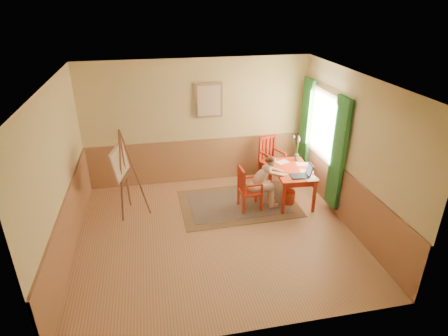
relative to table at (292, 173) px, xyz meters
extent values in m
cube|color=tan|center=(-1.76, -0.92, -0.64)|extent=(5.00, 4.50, 0.02)
cube|color=white|center=(-1.76, -0.92, 2.18)|extent=(5.00, 4.50, 0.02)
cube|color=#DBCA85|center=(-1.76, 1.34, 0.77)|extent=(5.00, 0.02, 2.80)
cube|color=#DBCA85|center=(-1.76, -3.18, 0.77)|extent=(5.00, 0.02, 2.80)
cube|color=#DBCA85|center=(-4.27, -0.92, 0.77)|extent=(0.02, 4.50, 2.80)
cube|color=#DBCA85|center=(0.75, -0.92, 0.77)|extent=(0.02, 4.50, 2.80)
cube|color=#A3724F|center=(-1.76, 1.31, -0.13)|extent=(5.00, 0.04, 1.00)
cube|color=#A3724F|center=(-4.24, -0.92, -0.13)|extent=(0.04, 4.50, 1.00)
cube|color=#A3724F|center=(0.72, -0.92, -0.13)|extent=(0.04, 4.50, 1.00)
cube|color=white|center=(0.71, 0.18, 0.92)|extent=(0.02, 1.00, 1.30)
cube|color=#977459|center=(0.69, 0.18, 0.92)|extent=(0.03, 1.12, 1.42)
cube|color=#338046|center=(0.64, -0.60, 0.62)|extent=(0.08, 0.45, 2.20)
cube|color=#338046|center=(0.64, 0.96, 0.62)|extent=(0.08, 0.45, 2.20)
cube|color=#977459|center=(-1.51, 1.29, 1.27)|extent=(0.60, 0.04, 0.76)
cube|color=beige|center=(-1.51, 1.27, 1.27)|extent=(0.50, 0.02, 0.66)
cube|color=#8C7251|center=(-1.12, 0.03, -0.62)|extent=(2.44, 1.66, 0.01)
cube|color=#151731|center=(-1.12, 0.03, -0.62)|extent=(2.03, 1.25, 0.01)
cube|color=red|center=(0.00, 0.00, 0.07)|extent=(0.81, 1.25, 0.04)
cube|color=red|center=(0.00, 0.00, 0.00)|extent=(0.70, 1.14, 0.10)
cube|color=red|center=(-0.35, -0.53, -0.29)|extent=(0.06, 0.06, 0.68)
cube|color=red|center=(0.27, -0.57, -0.29)|extent=(0.06, 0.06, 0.68)
cube|color=red|center=(-0.27, 0.57, -0.29)|extent=(0.06, 0.06, 0.68)
cube|color=red|center=(0.35, 0.53, -0.29)|extent=(0.06, 0.06, 0.68)
cube|color=red|center=(-0.94, -0.19, -0.24)|extent=(0.45, 0.43, 0.04)
cube|color=red|center=(-1.12, -0.38, -0.44)|extent=(0.05, 0.05, 0.37)
cube|color=red|center=(-0.74, -0.36, -0.44)|extent=(0.05, 0.05, 0.37)
cube|color=red|center=(-1.14, -0.02, -0.44)|extent=(0.05, 0.05, 0.37)
cube|color=red|center=(-0.76, 0.00, -0.44)|extent=(0.05, 0.05, 0.37)
cube|color=red|center=(-1.12, -0.38, 0.04)|extent=(0.05, 0.05, 0.51)
cube|color=red|center=(-1.14, -0.02, 0.04)|extent=(0.05, 0.05, 0.51)
cube|color=red|center=(-1.13, -0.20, 0.27)|extent=(0.07, 0.41, 0.06)
cube|color=red|center=(-1.13, -0.29, 0.03)|extent=(0.03, 0.04, 0.42)
cube|color=red|center=(-1.13, -0.20, 0.03)|extent=(0.03, 0.04, 0.42)
cube|color=red|center=(-1.14, -0.11, 0.03)|extent=(0.03, 0.04, 0.42)
cube|color=red|center=(-0.93, -0.37, -0.01)|extent=(0.38, 0.06, 0.03)
cube|color=red|center=(-0.75, -0.36, -0.11)|extent=(0.04, 0.04, 0.20)
cube|color=red|center=(-0.95, -0.01, -0.01)|extent=(0.38, 0.06, 0.03)
cube|color=red|center=(-0.77, 0.00, -0.11)|extent=(0.04, 0.04, 0.20)
cube|color=red|center=(-0.11, 0.94, -0.18)|extent=(0.59, 0.61, 0.05)
cube|color=red|center=(-0.38, 1.07, -0.42)|extent=(0.07, 0.07, 0.42)
cube|color=red|center=(-0.23, 0.67, -0.42)|extent=(0.07, 0.07, 0.42)
cube|color=red|center=(0.01, 1.21, -0.42)|extent=(0.07, 0.07, 0.42)
cube|color=red|center=(0.15, 0.81, -0.42)|extent=(0.07, 0.07, 0.42)
cube|color=red|center=(-0.38, 1.07, 0.13)|extent=(0.07, 0.07, 0.57)
cube|color=red|center=(0.01, 1.21, 0.13)|extent=(0.07, 0.07, 0.57)
cube|color=red|center=(-0.18, 1.14, 0.38)|extent=(0.45, 0.20, 0.06)
cube|color=red|center=(-0.28, 1.11, 0.11)|extent=(0.05, 0.05, 0.47)
cube|color=red|center=(-0.18, 1.14, 0.11)|extent=(0.05, 0.05, 0.47)
cube|color=red|center=(-0.09, 1.18, 0.11)|extent=(0.05, 0.05, 0.47)
cube|color=red|center=(-0.31, 0.87, 0.07)|extent=(0.18, 0.42, 0.04)
cube|color=red|center=(-0.24, 0.68, -0.05)|extent=(0.05, 0.05, 0.23)
cube|color=red|center=(0.08, 1.01, 0.07)|extent=(0.18, 0.42, 0.04)
cube|color=red|center=(0.15, 0.82, -0.05)|extent=(0.05, 0.05, 0.23)
ellipsoid|color=beige|center=(-0.88, -0.19, -0.14)|extent=(0.27, 0.33, 0.20)
cylinder|color=beige|center=(-0.69, -0.26, -0.15)|extent=(0.40, 0.16, 0.14)
cylinder|color=beige|center=(-0.69, -0.10, -0.15)|extent=(0.40, 0.16, 0.14)
cylinder|color=beige|center=(-0.50, -0.25, -0.38)|extent=(0.11, 0.11, 0.45)
cylinder|color=beige|center=(-0.51, -0.09, -0.38)|extent=(0.11, 0.11, 0.45)
cube|color=beige|center=(-0.44, -0.25, -0.60)|extent=(0.19, 0.09, 0.07)
cube|color=beige|center=(-0.45, -0.09, -0.60)|extent=(0.19, 0.09, 0.07)
ellipsoid|color=beige|center=(-0.74, -0.18, 0.06)|extent=(0.44, 0.28, 0.47)
ellipsoid|color=beige|center=(-0.61, -0.18, 0.23)|extent=(0.19, 0.27, 0.16)
sphere|color=beige|center=(-0.52, -0.17, 0.37)|extent=(0.19, 0.19, 0.18)
ellipsoid|color=#512F19|center=(-0.54, -0.17, 0.42)|extent=(0.18, 0.18, 0.13)
sphere|color=#512F19|center=(-0.61, -0.18, 0.41)|extent=(0.10, 0.10, 0.09)
cylinder|color=beige|center=(-0.52, -0.30, 0.18)|extent=(0.20, 0.09, 0.13)
cylinder|color=beige|center=(-0.32, -0.27, 0.11)|extent=(0.27, 0.14, 0.15)
sphere|color=beige|center=(-0.44, -0.31, 0.15)|extent=(0.08, 0.08, 0.08)
sphere|color=beige|center=(-0.21, -0.24, 0.06)|extent=(0.07, 0.07, 0.07)
cylinder|color=beige|center=(-0.54, -0.04, 0.18)|extent=(0.20, 0.11, 0.13)
cylinder|color=beige|center=(-0.34, -0.05, 0.11)|extent=(0.27, 0.11, 0.15)
sphere|color=beige|center=(-0.45, -0.03, 0.15)|extent=(0.08, 0.08, 0.08)
sphere|color=beige|center=(-0.22, -0.07, 0.06)|extent=(0.07, 0.07, 0.07)
cube|color=#1E2338|center=(0.00, -0.36, 0.10)|extent=(0.35, 0.26, 0.02)
cube|color=#2D3342|center=(0.00, -0.36, 0.10)|extent=(0.31, 0.21, 0.00)
cube|color=#1E2338|center=(0.21, -0.37, 0.22)|extent=(0.08, 0.25, 0.23)
cube|color=#99BFF2|center=(0.19, -0.37, 0.22)|extent=(0.06, 0.21, 0.19)
cube|color=white|center=(0.20, -0.50, 0.09)|extent=(0.30, 0.24, 0.00)
cube|color=white|center=(0.30, 0.17, 0.09)|extent=(0.29, 0.23, 0.00)
cube|color=white|center=(-0.08, 0.36, 0.09)|extent=(0.31, 0.27, 0.00)
cube|color=white|center=(0.25, -0.17, 0.09)|extent=(0.31, 0.25, 0.00)
cylinder|color=#3F724C|center=(0.24, 0.39, 0.16)|extent=(0.10, 0.10, 0.15)
cylinder|color=#3F7233|center=(0.20, 0.44, 0.41)|extent=(0.08, 0.11, 0.38)
sphere|color=#728CD8|center=(0.17, 0.48, 0.60)|extent=(0.07, 0.07, 0.06)
cylinder|color=#3F7233|center=(0.22, 0.35, 0.42)|extent=(0.04, 0.09, 0.40)
sphere|color=pink|center=(0.21, 0.31, 0.62)|extent=(0.05, 0.05, 0.04)
cylinder|color=#3F7233|center=(0.24, 0.41, 0.36)|extent=(0.02, 0.04, 0.30)
sphere|color=pink|center=(0.25, 0.42, 0.51)|extent=(0.05, 0.05, 0.05)
cylinder|color=#3F7233|center=(0.22, 0.33, 0.40)|extent=(0.04, 0.12, 0.38)
sphere|color=#728CD8|center=(0.20, 0.27, 0.59)|extent=(0.06, 0.06, 0.05)
cylinder|color=#3F7233|center=(0.27, 0.43, 0.38)|extent=(0.07, 0.09, 0.33)
sphere|color=pink|center=(0.30, 0.47, 0.55)|extent=(0.06, 0.06, 0.05)
cylinder|color=#3F7233|center=(0.25, 0.41, 0.38)|extent=(0.04, 0.06, 0.34)
sphere|color=pink|center=(0.27, 0.43, 0.55)|extent=(0.05, 0.05, 0.04)
cylinder|color=#3F7233|center=(0.26, 0.44, 0.41)|extent=(0.06, 0.11, 0.38)
sphere|color=#728CD8|center=(0.29, 0.48, 0.60)|extent=(0.05, 0.05, 0.05)
cylinder|color=#B83C21|center=(-0.10, -0.15, -0.49)|extent=(0.28, 0.28, 0.29)
cylinder|color=brown|center=(-3.42, -0.01, 0.25)|extent=(0.16, 0.31, 1.77)
cylinder|color=brown|center=(-3.35, 0.27, 0.25)|extent=(0.06, 0.33, 1.77)
cylinder|color=brown|center=(-3.15, 0.08, 0.25)|extent=(0.46, 0.14, 1.77)
cylinder|color=brown|center=(-3.41, 0.14, 0.18)|extent=(0.14, 0.49, 0.03)
cube|color=brown|center=(-3.35, 0.12, 0.18)|extent=(0.18, 0.53, 0.03)
cube|color=#977459|center=(-3.43, 0.14, 0.49)|extent=(0.31, 0.79, 0.59)
cube|color=beige|center=(-3.41, 0.14, 0.49)|extent=(0.26, 0.71, 0.51)
camera|label=1|loc=(-2.76, -6.55, 3.40)|focal=30.01mm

